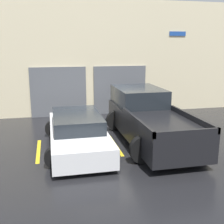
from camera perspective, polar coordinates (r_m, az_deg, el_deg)
ground_plane at (r=11.80m, az=-1.37°, el=-3.78°), size 28.00×28.00×0.00m
shophouse_building at (r=14.53m, az=-4.02°, el=10.73°), size 16.19×0.68×5.69m
pickup_truck at (r=10.56m, az=7.27°, el=-1.15°), size 2.59×5.56×1.80m
sedan_white at (r=9.78m, az=-7.06°, el=-4.03°), size 2.24×4.77×1.19m
parking_stripe_far_left at (r=9.91m, az=-14.71°, el=-7.62°), size 0.12×2.20×0.01m
parking_stripe_left at (r=10.13m, az=0.62°, el=-6.68°), size 0.12×2.20×0.01m
parking_stripe_centre at (r=11.02m, az=14.31°, el=-5.44°), size 0.12×2.20×0.01m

